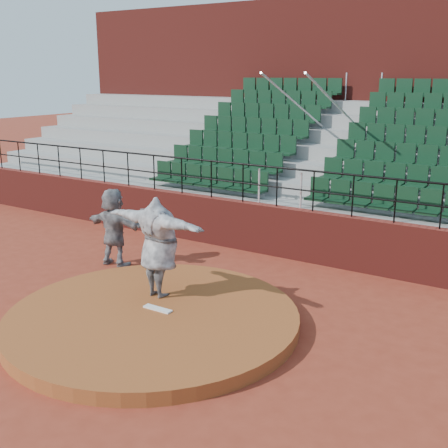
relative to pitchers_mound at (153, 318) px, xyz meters
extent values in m
plane|color=maroon|center=(0.00, 0.00, -0.12)|extent=(90.00, 90.00, 0.00)
cylinder|color=#954A21|center=(0.00, 0.00, 0.00)|extent=(5.50, 5.50, 0.25)
cube|color=white|center=(0.00, 0.15, 0.14)|extent=(0.60, 0.15, 0.03)
cube|color=maroon|center=(0.00, 5.00, 0.53)|extent=(24.00, 0.30, 1.30)
cylinder|color=black|center=(0.00, 5.00, 2.17)|extent=(24.00, 0.05, 0.05)
cylinder|color=black|center=(0.00, 5.00, 1.68)|extent=(24.00, 0.04, 0.04)
cylinder|color=black|center=(-11.00, 5.00, 1.67)|extent=(0.04, 0.04, 1.00)
cylinder|color=black|center=(-10.00, 5.00, 1.67)|extent=(0.04, 0.04, 1.00)
cylinder|color=black|center=(-9.00, 5.00, 1.67)|extent=(0.04, 0.04, 1.00)
cylinder|color=black|center=(-8.00, 5.00, 1.67)|extent=(0.04, 0.04, 1.00)
cylinder|color=black|center=(-7.00, 5.00, 1.67)|extent=(0.04, 0.04, 1.00)
cylinder|color=black|center=(-6.00, 5.00, 1.67)|extent=(0.04, 0.04, 1.00)
cylinder|color=black|center=(-5.00, 5.00, 1.67)|extent=(0.04, 0.04, 1.00)
cylinder|color=black|center=(-4.00, 5.00, 1.67)|extent=(0.04, 0.04, 1.00)
cylinder|color=black|center=(-3.00, 5.00, 1.67)|extent=(0.04, 0.04, 1.00)
cylinder|color=black|center=(-2.00, 5.00, 1.67)|extent=(0.04, 0.04, 1.00)
cylinder|color=black|center=(-1.00, 5.00, 1.67)|extent=(0.04, 0.04, 1.00)
cylinder|color=black|center=(0.00, 5.00, 1.67)|extent=(0.04, 0.04, 1.00)
cylinder|color=black|center=(1.00, 5.00, 1.67)|extent=(0.04, 0.04, 1.00)
cylinder|color=black|center=(2.00, 5.00, 1.67)|extent=(0.04, 0.04, 1.00)
cylinder|color=black|center=(3.00, 5.00, 1.67)|extent=(0.04, 0.04, 1.00)
cylinder|color=black|center=(4.00, 5.00, 1.67)|extent=(0.04, 0.04, 1.00)
cube|color=gray|center=(0.00, 5.58, 0.53)|extent=(24.00, 0.85, 1.30)
cube|color=#10311B|center=(-2.53, 5.59, 1.54)|extent=(3.85, 0.48, 0.72)
cube|color=#10311B|center=(2.53, 5.59, 1.54)|extent=(3.85, 0.48, 0.72)
cube|color=gray|center=(0.00, 6.43, 0.73)|extent=(24.00, 0.85, 1.70)
cube|color=#10311B|center=(-2.53, 6.44, 1.94)|extent=(3.85, 0.48, 0.72)
cube|color=#10311B|center=(2.53, 6.44, 1.94)|extent=(3.85, 0.48, 0.72)
cube|color=gray|center=(0.00, 7.28, 0.93)|extent=(24.00, 0.85, 2.10)
cube|color=#10311B|center=(-2.53, 7.29, 2.33)|extent=(3.85, 0.48, 0.72)
cube|color=#10311B|center=(2.53, 7.29, 2.33)|extent=(3.85, 0.48, 0.72)
cube|color=gray|center=(0.00, 8.12, 1.12)|extent=(24.00, 0.85, 2.50)
cube|color=#10311B|center=(-2.53, 8.13, 2.73)|extent=(3.85, 0.48, 0.72)
cube|color=#10311B|center=(2.53, 8.13, 2.73)|extent=(3.85, 0.48, 0.72)
cube|color=gray|center=(0.00, 8.97, 1.33)|extent=(24.00, 0.85, 2.90)
cube|color=#10311B|center=(-2.53, 8.98, 3.14)|extent=(3.85, 0.48, 0.72)
cube|color=#10311B|center=(2.53, 8.98, 3.14)|extent=(3.85, 0.48, 0.72)
cube|color=gray|center=(0.00, 9.82, 1.52)|extent=(24.00, 0.85, 3.30)
cube|color=#10311B|center=(-2.53, 9.83, 3.53)|extent=(3.85, 0.48, 0.72)
cube|color=#10311B|center=(2.53, 9.83, 3.53)|extent=(3.85, 0.48, 0.72)
cube|color=gray|center=(0.00, 10.68, 1.73)|extent=(24.00, 0.85, 3.70)
cube|color=#10311B|center=(-2.53, 10.69, 3.94)|extent=(3.85, 0.48, 0.72)
cube|color=#10311B|center=(2.53, 10.69, 3.94)|extent=(3.85, 0.48, 0.72)
cylinder|color=silver|center=(-0.60, 8.12, 3.28)|extent=(0.06, 5.97, 2.46)
cylinder|color=silver|center=(0.60, 8.12, 3.28)|extent=(0.06, 5.97, 2.46)
cube|color=maroon|center=(0.00, 12.60, 3.43)|extent=(24.00, 3.00, 7.10)
imported|color=black|center=(-0.42, 0.73, 1.15)|extent=(2.57, 0.94, 2.04)
imported|color=black|center=(-2.98, 2.18, 0.84)|extent=(1.81, 0.66, 1.93)
camera|label=1|loc=(6.36, -7.49, 4.48)|focal=45.00mm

